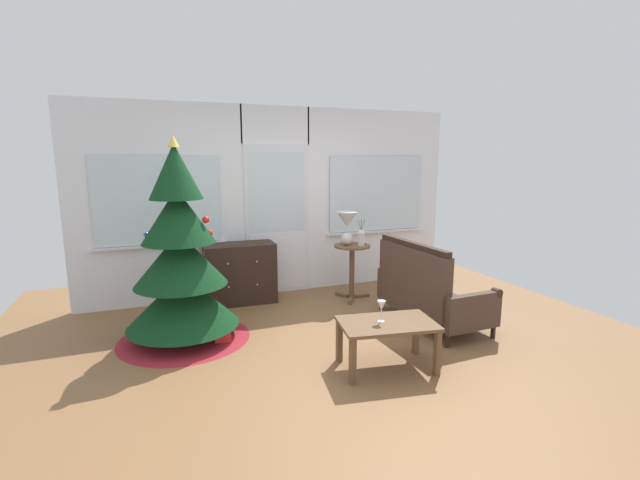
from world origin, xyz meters
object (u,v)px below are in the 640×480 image
Objects in this scene: christmas_tree at (181,269)px; wine_glass at (381,307)px; side_table at (352,261)px; coffee_table at (387,329)px; settee_sofa at (426,292)px; dresser_cabinet at (240,273)px; table_lamp at (347,224)px; flower_vase at (361,237)px; gift_box at (222,335)px.

wine_glass is at bearing -39.38° from christmas_tree.
coffee_table is at bearing -106.20° from side_table.
settee_sofa reaches higher than wine_glass.
christmas_tree is 2.28× the size of dresser_cabinet.
dresser_cabinet is 1.54m from table_lamp.
settee_sofa is at bearing -68.85° from table_lamp.
christmas_tree is 2.15m from coffee_table.
coffee_table is at bearing -24.86° from wine_glass.
coffee_table is at bearing -104.25° from table_lamp.
table_lamp is at bearing 111.15° from settee_sofa.
christmas_tree is at bearing -165.02° from side_table.
dresser_cabinet is (0.78, 0.98, -0.36)m from christmas_tree.
table_lamp is (2.14, 0.63, 0.27)m from christmas_tree.
table_lamp is (-0.45, 1.17, 0.64)m from settee_sofa.
side_table is at bearing 149.04° from flower_vase.
christmas_tree is 1.49× the size of settee_sofa.
flower_vase is 2.14× the size of gift_box.
christmas_tree is at bearing -128.49° from dresser_cabinet.
flower_vase is at bearing 70.52° from coffee_table.
settee_sofa is 1.28m from wine_glass.
table_lamp is (-0.06, 0.04, 0.50)m from side_table.
settee_sofa is 3.17× the size of table_lamp.
christmas_tree is at bearing -167.06° from flower_vase.
flower_vase is 2.24m from gift_box.
side_table is at bearing 72.22° from wine_glass.
gift_box is (-2.24, 0.29, -0.29)m from settee_sofa.
table_lamp is 2.21m from gift_box.
dresser_cabinet is at bearing 110.40° from coffee_table.
wine_glass is (-0.61, -1.90, 0.06)m from side_table.
side_table is (1.42, -0.40, 0.13)m from dresser_cabinet.
table_lamp is 0.25m from flower_vase.
wine_glass reaches higher than coffee_table.
wine_glass is at bearing -142.47° from settee_sofa.
settee_sofa is 1.21m from flower_vase.
dresser_cabinet is at bearing 164.43° from side_table.
side_table is 0.81× the size of coffee_table.
flower_vase is (-0.29, 1.07, 0.48)m from settee_sofa.
side_table is 4.48× the size of gift_box.
table_lamp reaches higher than dresser_cabinet.
gift_box is (-1.24, 1.05, -0.49)m from wine_glass.
coffee_table is 0.21m from wine_glass.
wine_glass reaches higher than gift_box.
side_table is 2.01m from coffee_table.
table_lamp is at bearing 16.37° from christmas_tree.
settee_sofa reaches higher than dresser_cabinet.
dresser_cabinet reaches higher than gift_box.
settee_sofa is 1.24m from coffee_table.
christmas_tree is at bearing -163.63° from table_lamp.
wine_glass is 1.19× the size of gift_box.
christmas_tree is 4.73× the size of table_lamp.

